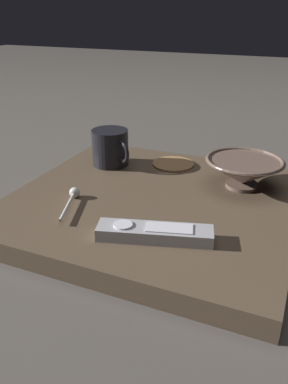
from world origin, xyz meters
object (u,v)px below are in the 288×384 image
(coffee_mug, at_px, (111,148))
(drink_coaster, at_px, (173,164))
(cereal_bowl, at_px, (244,171))
(tv_remote_near, at_px, (155,233))
(teaspoon, at_px, (73,196))

(coffee_mug, height_order, drink_coaster, coffee_mug)
(cereal_bowl, bearing_deg, coffee_mug, 88.96)
(tv_remote_near, bearing_deg, cereal_bowl, -19.05)
(tv_remote_near, bearing_deg, teaspoon, 71.92)
(drink_coaster, bearing_deg, coffee_mug, 111.95)
(teaspoon, relative_size, tv_remote_near, 0.61)
(coffee_mug, bearing_deg, cereal_bowl, -91.04)
(teaspoon, bearing_deg, drink_coaster, -23.62)
(tv_remote_near, distance_m, drink_coaster, 0.35)
(drink_coaster, bearing_deg, teaspoon, 156.38)
(cereal_bowl, bearing_deg, teaspoon, 124.57)
(coffee_mug, relative_size, teaspoon, 0.93)
(cereal_bowl, height_order, teaspoon, cereal_bowl)
(cereal_bowl, height_order, drink_coaster, cereal_bowl)
(teaspoon, distance_m, drink_coaster, 0.29)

